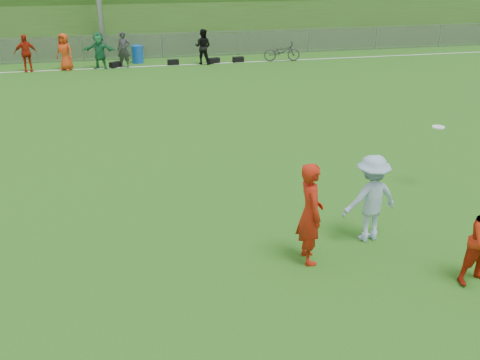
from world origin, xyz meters
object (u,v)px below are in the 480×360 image
object	(u,v)px
player_red_left	(310,213)
recycling_bin	(137,54)
player_blue	(371,198)
bicycle	(282,52)
frisbee	(438,127)

from	to	relation	value
player_red_left	recycling_bin	xyz separation A→B (m)	(-2.33, 19.37, -0.54)
player_blue	recycling_bin	distance (m)	19.24
player_blue	recycling_bin	xyz separation A→B (m)	(-3.74, 18.87, -0.46)
recycling_bin	bicycle	distance (m)	7.27
frisbee	bicycle	distance (m)	15.75
player_blue	bicycle	bearing A→B (deg)	-109.34
player_red_left	frisbee	size ratio (longest dim) A/B	6.60
recycling_bin	player_blue	bearing A→B (deg)	-78.80
frisbee	player_blue	bearing A→B (deg)	-141.43
recycling_bin	player_red_left	bearing A→B (deg)	-83.15
bicycle	frisbee	bearing A→B (deg)	-175.28
player_blue	recycling_bin	size ratio (longest dim) A/B	2.07
bicycle	player_red_left	bearing A→B (deg)	172.95
player_red_left	bicycle	bearing A→B (deg)	-12.59
frisbee	bicycle	xyz separation A→B (m)	(0.86, 15.70, -1.02)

